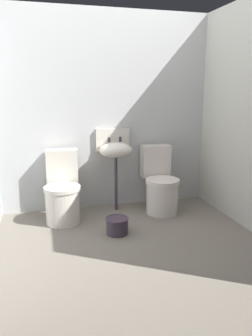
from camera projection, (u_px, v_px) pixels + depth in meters
name	position (u px, v px, depth m)	size (l,w,h in m)	color
ground_plane	(134.00, 251.00, 3.14)	(2.97, 2.85, 0.08)	slate
wall_back	(106.00, 112.00, 4.06)	(2.97, 0.10, 2.37)	#B6B9B8
toilet_left	(63.00, 193.00, 3.73)	(0.44, 0.63, 0.78)	silver
toilet_right	(160.00, 185.00, 4.02)	(0.42, 0.61, 0.78)	silver
sink	(115.00, 149.00, 3.97)	(0.42, 0.35, 0.99)	#3A2F3D
bucket	(117.00, 225.00, 3.41)	(0.24, 0.24, 0.17)	#3A2F3D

